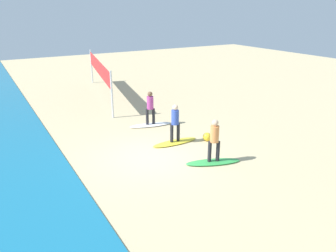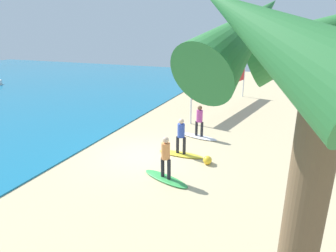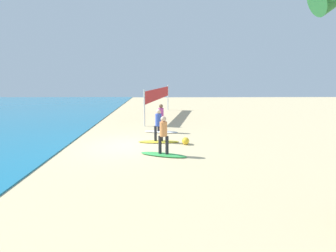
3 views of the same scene
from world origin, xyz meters
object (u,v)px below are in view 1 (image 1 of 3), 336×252
(surfboard_green, at_px, (213,162))
(surfer_yellow, at_px, (175,120))
(surfboard_white, at_px, (151,125))
(volleyball_net, at_px, (99,70))
(beach_ball, at_px, (207,137))
(surfboard_yellow, at_px, (175,142))
(surfer_white, at_px, (150,106))
(surfer_green, at_px, (214,138))

(surfboard_green, bearing_deg, surfer_yellow, -64.13)
(surfboard_white, height_order, volleyball_net, volleyball_net)
(beach_ball, bearing_deg, surfer_yellow, 70.96)
(surfboard_yellow, height_order, beach_ball, beach_ball)
(surfer_yellow, distance_m, beach_ball, 1.67)
(beach_ball, bearing_deg, surfboard_green, 149.54)
(surfboard_white, height_order, beach_ball, beach_ball)
(surfboard_green, relative_size, surfer_white, 1.28)
(surfboard_yellow, xyz_separation_m, surfer_yellow, (-0.00, 0.00, 0.99))
(surfboard_yellow, bearing_deg, surfer_white, -91.62)
(surfboard_green, relative_size, surfer_yellow, 1.28)
(surfboard_yellow, height_order, volleyball_net, volleyball_net)
(surfboard_white, relative_size, beach_ball, 5.65)
(surfer_yellow, relative_size, surfboard_white, 0.78)
(surfboard_yellow, bearing_deg, surfboard_white, -91.62)
(surfboard_green, xyz_separation_m, volleyball_net, (11.40, 0.37, 1.74))
(surfer_green, height_order, volleyball_net, volleyball_net)
(surfboard_green, height_order, surfboard_yellow, same)
(volleyball_net, distance_m, beach_ball, 9.75)
(surfer_yellow, bearing_deg, surfer_green, -174.12)
(surfer_yellow, bearing_deg, surfboard_white, -2.68)
(surfboard_yellow, height_order, surfboard_white, same)
(surfboard_green, xyz_separation_m, surfboard_white, (4.88, 0.13, 0.00))
(surfboard_yellow, xyz_separation_m, volleyball_net, (9.03, 0.13, 1.74))
(surfboard_yellow, bearing_deg, beach_ball, 162.02)
(surfboard_yellow, relative_size, surfer_yellow, 1.28)
(surfer_green, relative_size, surfer_white, 1.00)
(surfer_yellow, xyz_separation_m, volleyball_net, (9.03, 0.13, 0.75))
(surfboard_green, relative_size, surfer_green, 1.28)
(surfer_yellow, xyz_separation_m, surfer_white, (2.51, -0.12, 0.00))
(surfer_white, xyz_separation_m, beach_ball, (-2.98, -1.24, -0.85))
(surfboard_white, height_order, surfer_white, surfer_white)
(surfer_green, bearing_deg, surfer_yellow, 5.88)
(surfer_white, relative_size, beach_ball, 4.41)
(volleyball_net, height_order, beach_ball, volleyball_net)
(surfboard_green, relative_size, volleyball_net, 0.24)
(volleyball_net, bearing_deg, surfer_green, -178.12)
(surfboard_yellow, height_order, surfer_white, surfer_white)
(surfer_white, bearing_deg, volleyball_net, 2.17)
(surfboard_green, height_order, surfer_green, surfer_green)
(surfer_white, bearing_deg, beach_ball, -157.31)
(surfer_green, relative_size, surfboard_white, 0.78)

